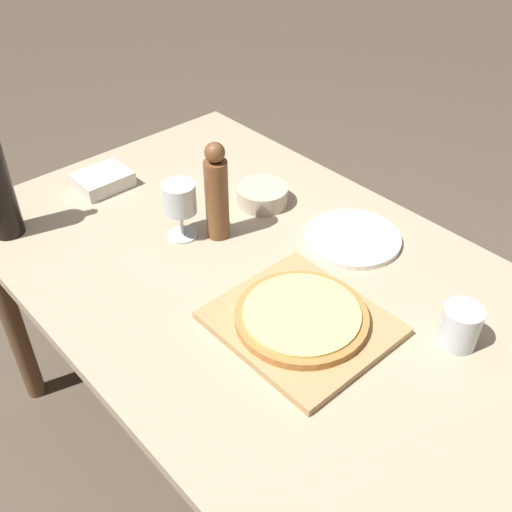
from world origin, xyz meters
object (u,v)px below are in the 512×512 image
(pepper_mill, at_px, (217,193))
(small_bowl, at_px, (262,195))
(wine_glass, at_px, (180,200))
(pizza, at_px, (302,316))

(pepper_mill, xyz_separation_m, small_bowl, (0.18, 0.03, -0.10))
(wine_glass, height_order, small_bowl, wine_glass)
(small_bowl, bearing_deg, pepper_mill, -169.41)
(pizza, bearing_deg, pepper_mill, 78.33)
(pepper_mill, distance_m, small_bowl, 0.21)
(wine_glass, xyz_separation_m, small_bowl, (0.25, -0.02, -0.08))
(pizza, height_order, wine_glass, wine_glass)
(pepper_mill, distance_m, wine_glass, 0.09)
(pizza, distance_m, wine_glass, 0.43)
(pizza, distance_m, pepper_mill, 0.39)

